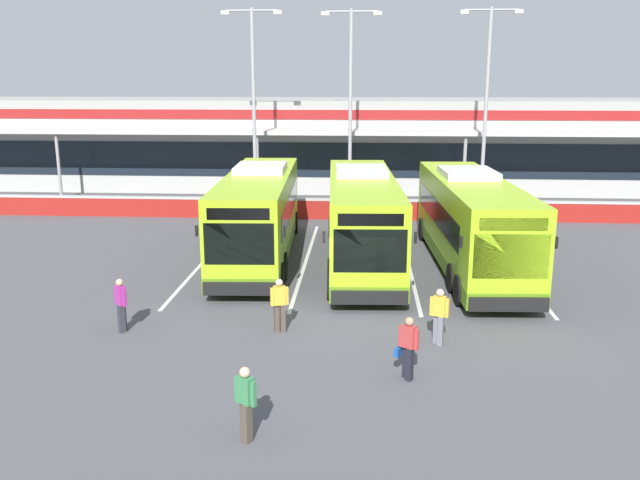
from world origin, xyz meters
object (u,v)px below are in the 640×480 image
object	(u,v)px
pedestrian_approaching_bus	(246,401)
lamp_post_centre	(350,98)
pedestrian_with_handbag	(408,346)
pedestrian_near_bin	(439,314)
lamp_post_west	(254,99)
pedestrian_child	(279,303)
pedestrian_in_dark_coat	(121,303)
lamp_post_east	(486,99)
coach_bus_leftmost	(259,215)
coach_bus_centre	(470,223)
coach_bus_left_centre	(362,220)

from	to	relation	value
pedestrian_approaching_bus	lamp_post_centre	xyz separation A→B (m)	(1.57, 25.07, 5.42)
lamp_post_centre	pedestrian_with_handbag	bearing A→B (deg)	-84.98
pedestrian_near_bin	pedestrian_approaching_bus	bearing A→B (deg)	-129.65
pedestrian_near_bin	lamp_post_west	distance (m)	21.21
pedestrian_child	lamp_post_west	xyz separation A→B (m)	(-3.62, 18.15, 5.42)
pedestrian_with_handbag	pedestrian_in_dark_coat	world-z (taller)	same
pedestrian_near_bin	lamp_post_centre	distance (m)	20.57
lamp_post_east	coach_bus_leftmost	bearing A→B (deg)	-136.87
coach_bus_leftmost	lamp_post_centre	size ratio (longest dim) A/B	1.11
coach_bus_centre	pedestrian_with_handbag	xyz separation A→B (m)	(-3.07, -10.34, -0.93)
lamp_post_west	lamp_post_centre	distance (m)	5.32
coach_bus_left_centre	lamp_post_west	distance (m)	12.80
lamp_post_west	lamp_post_east	distance (m)	12.60
pedestrian_child	coach_bus_left_centre	bearing A→B (deg)	73.03
coach_bus_centre	pedestrian_with_handbag	size ratio (longest dim) A/B	7.56
coach_bus_left_centre	pedestrian_near_bin	bearing A→B (deg)	-75.28
pedestrian_approaching_bus	lamp_post_centre	distance (m)	25.70
pedestrian_with_handbag	pedestrian_near_bin	xyz separation A→B (m)	(1.02, 2.31, 0.02)
coach_bus_leftmost	lamp_post_east	size ratio (longest dim) A/B	1.11
pedestrian_child	lamp_post_east	size ratio (longest dim) A/B	0.15
coach_bus_leftmost	lamp_post_centre	bearing A→B (deg)	71.52
coach_bus_left_centre	lamp_post_west	size ratio (longest dim) A/B	1.11
coach_bus_leftmost	pedestrian_in_dark_coat	bearing A→B (deg)	-107.61
pedestrian_in_dark_coat	pedestrian_approaching_bus	size ratio (longest dim) A/B	1.00
coach_bus_leftmost	pedestrian_child	size ratio (longest dim) A/B	7.56
coach_bus_leftmost	coach_bus_centre	size ratio (longest dim) A/B	1.00
pedestrian_child	coach_bus_leftmost	bearing A→B (deg)	102.70
coach_bus_leftmost	coach_bus_left_centre	distance (m)	4.31
pedestrian_in_dark_coat	lamp_post_east	distance (m)	23.91
coach_bus_left_centre	coach_bus_centre	distance (m)	4.28
coach_bus_centre	pedestrian_with_handbag	distance (m)	10.83
coach_bus_centre	pedestrian_with_handbag	bearing A→B (deg)	-106.55
coach_bus_centre	coach_bus_leftmost	bearing A→B (deg)	173.19
pedestrian_in_dark_coat	lamp_post_west	distance (m)	19.24
pedestrian_child	pedestrian_in_dark_coat	bearing A→B (deg)	-176.44
coach_bus_left_centre	pedestrian_child	bearing A→B (deg)	-106.97
lamp_post_east	lamp_post_centre	bearing A→B (deg)	176.95
pedestrian_approaching_bus	lamp_post_west	xyz separation A→B (m)	(-3.69, 24.24, 5.42)
pedestrian_in_dark_coat	pedestrian_approaching_bus	world-z (taller)	same
pedestrian_approaching_bus	lamp_post_east	world-z (taller)	lamp_post_east
coach_bus_left_centre	lamp_post_centre	world-z (taller)	lamp_post_centre
coach_bus_centre	pedestrian_in_dark_coat	distance (m)	13.69
coach_bus_centre	lamp_post_west	world-z (taller)	lamp_post_west
coach_bus_centre	lamp_post_centre	distance (m)	13.41
coach_bus_leftmost	lamp_post_west	world-z (taller)	lamp_post_west
coach_bus_leftmost	pedestrian_in_dark_coat	distance (m)	9.17
coach_bus_centre	lamp_post_centre	world-z (taller)	lamp_post_centre
pedestrian_child	lamp_post_east	distance (m)	21.34
coach_bus_leftmost	pedestrian_with_handbag	world-z (taller)	coach_bus_leftmost
coach_bus_left_centre	coach_bus_centre	xyz separation A→B (m)	(4.27, -0.39, 0.00)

